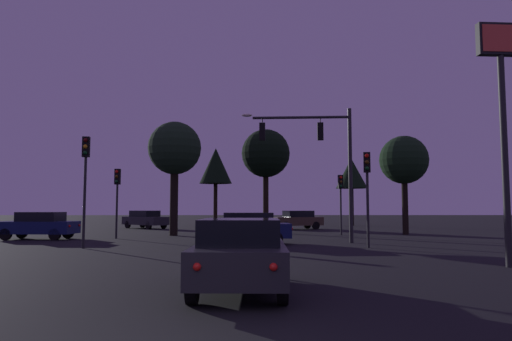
% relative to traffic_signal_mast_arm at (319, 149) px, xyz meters
% --- Properties ---
extents(ground_plane, '(168.00, 168.00, 0.00)m').
position_rel_traffic_signal_mast_arm_xyz_m(ground_plane, '(-4.56, 6.12, -4.74)').
color(ground_plane, black).
rests_on(ground_plane, ground).
extents(traffic_signal_mast_arm, '(5.63, 0.63, 6.83)m').
position_rel_traffic_signal_mast_arm_xyz_m(traffic_signal_mast_arm, '(0.00, 0.00, 0.00)').
color(traffic_signal_mast_arm, '#232326').
rests_on(traffic_signal_mast_arm, ground).
extents(traffic_light_corner_left, '(0.34, 0.38, 4.22)m').
position_rel_traffic_signal_mast_arm_xyz_m(traffic_light_corner_left, '(1.66, -3.03, -1.74)').
color(traffic_light_corner_left, '#232326').
rests_on(traffic_light_corner_left, ground).
extents(traffic_light_corner_right, '(0.33, 0.37, 4.00)m').
position_rel_traffic_signal_mast_arm_xyz_m(traffic_light_corner_right, '(-11.21, 3.26, -1.89)').
color(traffic_light_corner_right, '#232326').
rests_on(traffic_light_corner_right, ground).
extents(traffic_light_median, '(0.32, 0.36, 4.88)m').
position_rel_traffic_signal_mast_arm_xyz_m(traffic_light_median, '(-10.77, -3.13, -1.31)').
color(traffic_light_median, '#232326').
rests_on(traffic_light_median, ground).
extents(traffic_light_far_side, '(0.32, 0.36, 3.88)m').
position_rel_traffic_signal_mast_arm_xyz_m(traffic_light_far_side, '(2.30, 6.43, -1.97)').
color(traffic_light_far_side, '#232326').
rests_on(traffic_light_far_side, ground).
extents(car_nearside_lane, '(1.93, 4.05, 1.52)m').
position_rel_traffic_signal_mast_arm_xyz_m(car_nearside_lane, '(-3.70, -13.61, -3.94)').
color(car_nearside_lane, '#232328').
rests_on(car_nearside_lane, ground).
extents(car_crossing_left, '(4.48, 1.94, 1.52)m').
position_rel_traffic_signal_mast_arm_xyz_m(car_crossing_left, '(-3.74, -0.87, -3.94)').
color(car_crossing_left, '#0F1947').
rests_on(car_crossing_left, ground).
extents(car_crossing_right, '(4.26, 2.00, 1.52)m').
position_rel_traffic_signal_mast_arm_xyz_m(car_crossing_right, '(-15.36, 2.69, -3.94)').
color(car_crossing_right, '#0F1947').
rests_on(car_crossing_right, ground).
extents(car_far_lane, '(4.46, 3.04, 1.52)m').
position_rel_traffic_signal_mast_arm_xyz_m(car_far_lane, '(0.29, 14.81, -3.94)').
color(car_far_lane, '#473828').
rests_on(car_far_lane, ground).
extents(car_parked_lot, '(4.52, 4.25, 1.52)m').
position_rel_traffic_signal_mast_arm_xyz_m(car_parked_lot, '(-12.53, 16.37, -3.94)').
color(car_parked_lot, '#232328').
rests_on(car_parked_lot, ground).
extents(store_sign_illuminated, '(1.41, 0.34, 7.40)m').
position_rel_traffic_signal_mast_arm_xyz_m(store_sign_illuminated, '(4.15, -9.67, 0.65)').
color(store_sign_illuminated, '#232326').
rests_on(store_sign_illuminated, ground).
extents(tree_behind_sign, '(3.09, 3.09, 6.70)m').
position_rel_traffic_signal_mast_arm_xyz_m(tree_behind_sign, '(6.50, 22.40, 0.41)').
color(tree_behind_sign, black).
rests_on(tree_behind_sign, ground).
extents(tree_left_far, '(3.20, 3.20, 6.53)m').
position_rel_traffic_signal_mast_arm_xyz_m(tree_left_far, '(6.66, 7.01, 0.14)').
color(tree_left_far, black).
rests_on(tree_left_far, ground).
extents(tree_center_horizon, '(3.45, 3.45, 7.37)m').
position_rel_traffic_signal_mast_arm_xyz_m(tree_center_horizon, '(-2.45, 9.46, 0.85)').
color(tree_center_horizon, black).
rests_on(tree_center_horizon, ground).
extents(tree_right_cluster, '(3.40, 3.40, 7.29)m').
position_rel_traffic_signal_mast_arm_xyz_m(tree_right_cluster, '(-8.41, 6.13, 0.75)').
color(tree_right_cluster, black).
rests_on(tree_right_cluster, ground).
extents(tree_lot_edge, '(3.21, 3.21, 7.70)m').
position_rel_traffic_signal_mast_arm_xyz_m(tree_lot_edge, '(-7.02, 22.37, 1.13)').
color(tree_lot_edge, black).
rests_on(tree_lot_edge, ground).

